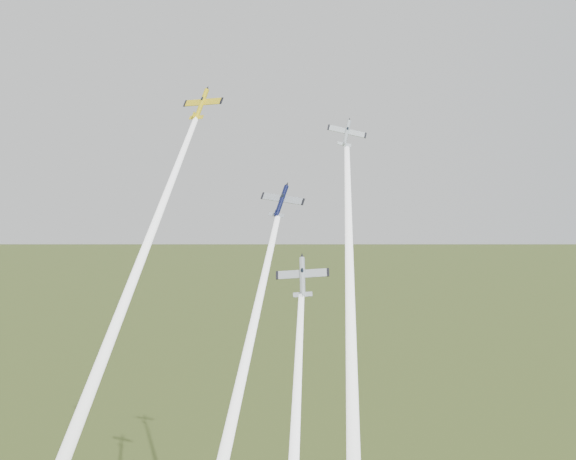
# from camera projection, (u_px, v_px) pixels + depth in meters

# --- Properties ---
(plane_yellow) EXTENTS (10.11, 8.87, 7.97)m
(plane_yellow) POSITION_uv_depth(u_px,v_px,m) (202.00, 104.00, 133.30)
(plane_yellow) COLOR yellow
(smoke_trail_yellow) EXTENTS (19.64, 39.18, 62.30)m
(smoke_trail_yellow) POSITION_uv_depth(u_px,v_px,m) (125.00, 300.00, 116.94)
(smoke_trail_yellow) COLOR white
(plane_navy) EXTENTS (9.73, 7.11, 8.17)m
(plane_navy) POSITION_uv_depth(u_px,v_px,m) (281.00, 201.00, 124.37)
(plane_navy) COLOR #0C1036
(smoke_trail_navy) EXTENTS (12.34, 35.17, 53.06)m
(smoke_trail_navy) POSITION_uv_depth(u_px,v_px,m) (238.00, 394.00, 109.17)
(smoke_trail_navy) COLOR white
(plane_silver_right) EXTENTS (8.26, 5.03, 7.89)m
(plane_silver_right) POSITION_uv_depth(u_px,v_px,m) (347.00, 133.00, 129.26)
(plane_silver_right) COLOR silver
(smoke_trail_silver_right) EXTENTS (3.47, 39.95, 59.06)m
(smoke_trail_silver_right) POSITION_uv_depth(u_px,v_px,m) (351.00, 332.00, 111.21)
(smoke_trail_silver_right) COLOR white
(plane_silver_low) EXTENTS (9.21, 6.16, 8.62)m
(plane_silver_low) POSITION_uv_depth(u_px,v_px,m) (302.00, 277.00, 116.86)
(plane_silver_low) COLOR #B1B9C0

